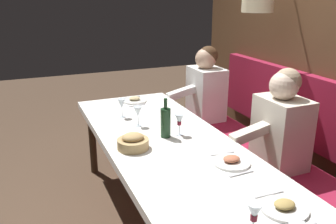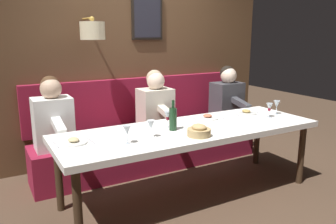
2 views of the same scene
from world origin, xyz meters
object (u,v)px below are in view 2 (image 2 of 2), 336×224
at_px(diner_middle, 53,116).
at_px(wine_glass_0, 277,105).
at_px(bread_bowl, 199,131).
at_px(wine_glass_1, 127,131).
at_px(dining_table, 191,134).
at_px(wine_bottle, 173,119).
at_px(diner_nearest, 227,96).
at_px(wine_glass_4, 151,125).
at_px(diner_near, 155,104).
at_px(wine_glass_3, 168,116).
at_px(wine_glass_2, 269,107).

height_order(diner_middle, wine_glass_0, diner_middle).
xyz_separation_m(diner_middle, bread_bowl, (-1.16, -1.09, -0.03)).
height_order(wine_glass_1, bread_bowl, wine_glass_1).
bearing_deg(dining_table, wine_bottle, 85.68).
height_order(diner_nearest, wine_glass_4, diner_nearest).
relative_size(diner_near, wine_bottle, 2.64).
distance_m(wine_glass_3, wine_glass_4, 0.38).
height_order(wine_glass_4, wine_bottle, wine_bottle).
bearing_deg(wine_glass_4, wine_glass_3, -52.78).
height_order(diner_near, wine_glass_0, diner_near).
bearing_deg(diner_nearest, wine_glass_4, 120.53).
distance_m(diner_middle, wine_glass_0, 2.53).
bearing_deg(dining_table, wine_glass_2, -93.52).
relative_size(diner_nearest, wine_bottle, 2.64).
xyz_separation_m(wine_glass_0, wine_glass_4, (-0.11, 1.70, 0.00)).
height_order(wine_glass_4, bread_bowl, wine_glass_4).
xyz_separation_m(diner_nearest, wine_glass_2, (-0.94, 0.16, 0.04)).
height_order(wine_glass_2, bread_bowl, wine_glass_2).
distance_m(diner_middle, wine_glass_4, 1.20).
bearing_deg(wine_glass_0, diner_nearest, 1.94).
bearing_deg(diner_near, wine_glass_2, -134.41).
bearing_deg(wine_glass_0, dining_table, 90.33).
height_order(diner_nearest, wine_glass_0, diner_nearest).
height_order(dining_table, wine_glass_4, wine_glass_4).
relative_size(wine_glass_0, wine_bottle, 0.55).
bearing_deg(wine_glass_4, diner_middle, 34.53).
bearing_deg(diner_middle, wine_bottle, -131.59).
height_order(diner_near, wine_glass_2, diner_near).
bearing_deg(bread_bowl, diner_middle, 43.24).
distance_m(dining_table, diner_nearest, 1.47).
xyz_separation_m(diner_nearest, wine_glass_4, (-0.98, 1.67, 0.04)).
relative_size(dining_table, diner_middle, 3.43).
distance_m(wine_glass_1, wine_glass_4, 0.27).
xyz_separation_m(wine_glass_2, bread_bowl, (-0.21, 1.10, -0.07)).
xyz_separation_m(dining_table, diner_middle, (0.88, 1.18, 0.14)).
bearing_deg(wine_glass_0, wine_glass_2, 110.31).
bearing_deg(diner_middle, wine_glass_4, -145.47).
relative_size(diner_near, bread_bowl, 3.60).
xyz_separation_m(diner_nearest, wine_glass_3, (-0.76, 1.37, 0.04)).
xyz_separation_m(wine_bottle, bread_bowl, (-0.29, -0.11, -0.07)).
relative_size(wine_glass_3, wine_bottle, 0.55).
relative_size(diner_middle, wine_glass_0, 4.82).
relative_size(wine_glass_4, wine_bottle, 0.55).
xyz_separation_m(wine_glass_1, bread_bowl, (-0.11, -0.67, -0.07)).
bearing_deg(dining_table, diner_middle, 53.16).
distance_m(wine_glass_2, wine_glass_4, 1.51).
xyz_separation_m(diner_near, diner_middle, (0.00, 1.23, 0.00)).
distance_m(wine_glass_1, wine_glass_3, 0.63).
bearing_deg(wine_glass_2, wine_glass_0, -69.69).
bearing_deg(bread_bowl, diner_nearest, -47.43).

